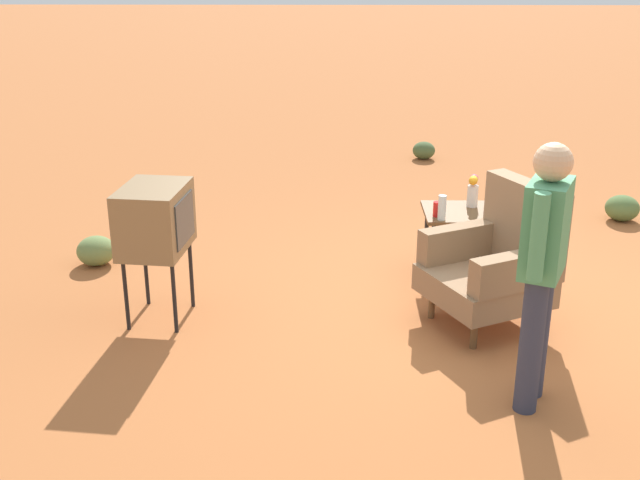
% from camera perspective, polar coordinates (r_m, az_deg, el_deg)
% --- Properties ---
extents(ground_plane, '(60.00, 60.00, 0.00)m').
position_cam_1_polar(ground_plane, '(6.24, 11.49, -5.11)').
color(ground_plane, '#AD6033').
extents(armchair, '(1.03, 1.04, 1.06)m').
position_cam_1_polar(armchair, '(5.91, 12.60, -1.45)').
color(armchair, brown).
rests_on(armchair, ground).
extents(side_table, '(0.56, 0.56, 0.60)m').
position_cam_1_polar(side_table, '(6.61, 9.85, 1.35)').
color(side_table, black).
rests_on(side_table, ground).
extents(tv_on_stand, '(0.65, 0.51, 1.03)m').
position_cam_1_polar(tv_on_stand, '(5.86, -11.75, 1.43)').
color(tv_on_stand, black).
rests_on(tv_on_stand, ground).
extents(person_standing, '(0.53, 0.35, 1.64)m').
position_cam_1_polar(person_standing, '(4.77, 15.66, -1.47)').
color(person_standing, '#2D3347').
rests_on(person_standing, ground).
extents(bottle_short_clear, '(0.06, 0.06, 0.20)m').
position_cam_1_polar(bottle_short_clear, '(6.32, 8.74, 2.31)').
color(bottle_short_clear, silver).
rests_on(bottle_short_clear, side_table).
extents(soda_can_red, '(0.07, 0.07, 0.12)m').
position_cam_1_polar(soda_can_red, '(6.40, 8.40, 2.20)').
color(soda_can_red, red).
rests_on(soda_can_red, side_table).
extents(flower_vase, '(0.15, 0.10, 0.27)m').
position_cam_1_polar(flower_vase, '(6.67, 10.90, 3.59)').
color(flower_vase, silver).
rests_on(flower_vase, side_table).
extents(shrub_near, '(0.34, 0.34, 0.26)m').
position_cam_1_polar(shrub_near, '(8.61, 20.85, 2.15)').
color(shrub_near, '#516B38').
rests_on(shrub_near, ground).
extents(shrub_mid, '(0.29, 0.29, 0.22)m').
position_cam_1_polar(shrub_mid, '(10.45, 7.46, 6.39)').
color(shrub_mid, '#475B33').
rests_on(shrub_mid, ground).
extents(shrub_far, '(0.33, 0.33, 0.26)m').
position_cam_1_polar(shrub_far, '(7.22, -15.76, -0.74)').
color(shrub_far, olive).
rests_on(shrub_far, ground).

